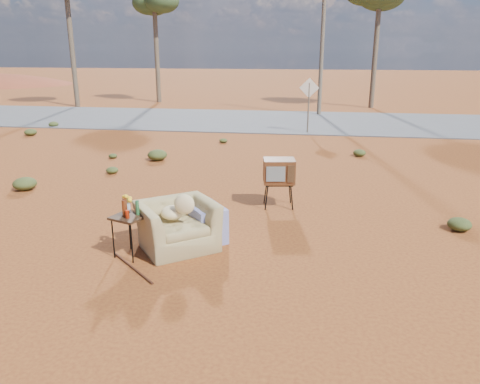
# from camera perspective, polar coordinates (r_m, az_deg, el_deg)

# --- Properties ---
(ground) EXTENTS (140.00, 140.00, 0.00)m
(ground) POSITION_cam_1_polar(r_m,az_deg,el_deg) (7.93, -4.06, -7.63)
(ground) COLOR brown
(ground) RESTS_ON ground
(highway) EXTENTS (140.00, 7.00, 0.04)m
(highway) POSITION_cam_1_polar(r_m,az_deg,el_deg) (22.31, 4.43, 8.64)
(highway) COLOR #565659
(highway) RESTS_ON ground
(armchair) EXTENTS (1.60, 1.63, 1.09)m
(armchair) POSITION_cam_1_polar(r_m,az_deg,el_deg) (8.11, -6.99, -3.22)
(armchair) COLOR #998553
(armchair) RESTS_ON ground
(tv_unit) EXTENTS (0.73, 0.62, 1.06)m
(tv_unit) POSITION_cam_1_polar(r_m,az_deg,el_deg) (10.03, 4.78, 2.48)
(tv_unit) COLOR black
(tv_unit) RESTS_ON ground
(side_table) EXTENTS (0.64, 0.64, 1.00)m
(side_table) POSITION_cam_1_polar(r_m,az_deg,el_deg) (7.85, -13.42, -2.55)
(side_table) COLOR #362013
(side_table) RESTS_ON ground
(rusty_bar) EXTENTS (1.00, 0.95, 0.04)m
(rusty_bar) POSITION_cam_1_polar(r_m,az_deg,el_deg) (7.63, -13.00, -8.93)
(rusty_bar) COLOR #492213
(rusty_bar) RESTS_ON ground
(road_sign) EXTENTS (0.78, 0.06, 2.19)m
(road_sign) POSITION_cam_1_polar(r_m,az_deg,el_deg) (19.10, 8.40, 11.55)
(road_sign) COLOR brown
(road_sign) RESTS_ON ground
(eucalyptus_near_left) EXTENTS (3.20, 3.20, 6.60)m
(eucalyptus_near_left) POSITION_cam_1_polar(r_m,az_deg,el_deg) (30.64, -10.37, 20.93)
(eucalyptus_near_left) COLOR brown
(eucalyptus_near_left) RESTS_ON ground
(utility_pole_center) EXTENTS (1.40, 0.20, 8.00)m
(utility_pole_center) POSITION_cam_1_polar(r_m,az_deg,el_deg) (24.52, 10.07, 18.88)
(utility_pole_center) COLOR brown
(utility_pole_center) RESTS_ON ground
(scrub_patch) EXTENTS (17.49, 8.07, 0.33)m
(scrub_patch) POSITION_cam_1_polar(r_m,az_deg,el_deg) (12.10, -3.35, 1.93)
(scrub_patch) COLOR #434C21
(scrub_patch) RESTS_ON ground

